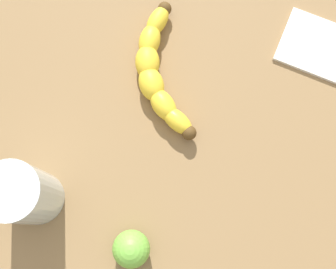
% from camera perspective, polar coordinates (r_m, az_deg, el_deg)
% --- Properties ---
extents(wooden_tabletop, '(1.20, 1.20, 0.03)m').
position_cam_1_polar(wooden_tabletop, '(0.64, -0.94, 1.50)').
color(wooden_tabletop, olive).
rests_on(wooden_tabletop, ground).
extents(banana, '(0.12, 0.22, 0.04)m').
position_cam_1_polar(banana, '(0.63, -1.57, 8.70)').
color(banana, yellow).
rests_on(banana, wooden_tabletop).
extents(smoothie_glass, '(0.08, 0.08, 0.12)m').
position_cam_1_polar(smoothie_glass, '(0.58, -19.18, -7.94)').
color(smoothie_glass, silver).
rests_on(smoothie_glass, wooden_tabletop).
extents(lime_fruit, '(0.05, 0.05, 0.05)m').
position_cam_1_polar(lime_fruit, '(0.58, -5.14, -15.57)').
color(lime_fruit, '#75C142').
rests_on(lime_fruit, wooden_tabletop).
extents(folded_napkin, '(0.14, 0.12, 0.01)m').
position_cam_1_polar(folded_napkin, '(0.70, 20.12, 11.43)').
color(folded_napkin, white).
rests_on(folded_napkin, wooden_tabletop).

